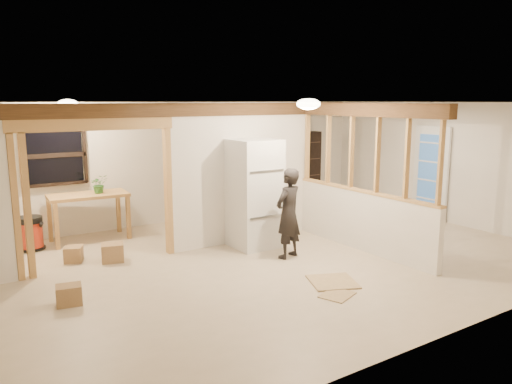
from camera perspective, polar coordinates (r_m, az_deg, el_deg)
floor at (r=8.17m, az=1.79°, el=-7.66°), size 9.00×6.50×0.01m
ceiling at (r=7.77m, az=1.90°, el=10.19°), size 9.00×6.50×0.01m
wall_back at (r=10.67m, az=-8.25°, el=3.43°), size 9.00×0.01×2.50m
wall_front at (r=5.59m, az=21.39°, el=-3.56°), size 9.00×0.01×2.50m
wall_right at (r=11.07m, az=21.31°, el=3.07°), size 0.01×6.50×2.50m
partition_center at (r=8.97m, az=-1.52°, el=2.22°), size 2.80×0.12×2.50m
doorway_frame at (r=7.96m, az=-17.63°, el=-0.42°), size 2.46×0.14×2.20m
header_beam_back at (r=8.32m, az=-8.70°, el=9.27°), size 7.00×0.18×0.22m
header_beam_right at (r=8.50m, az=12.45°, el=9.17°), size 0.18×3.30×0.22m
pony_wall at (r=8.74m, az=11.97°, el=-3.24°), size 0.12×3.20×1.00m
stud_partition at (r=8.55m, az=12.26°, el=4.34°), size 0.14×3.20×1.32m
window_back at (r=9.76m, az=-22.08°, el=3.89°), size 1.12×0.10×1.10m
french_door at (r=11.27m, az=19.34°, el=2.03°), size 0.12×0.86×2.00m
ceiling_dome_main at (r=7.55m, az=6.01°, el=9.98°), size 0.36×0.36×0.16m
ceiling_dome_util at (r=8.88m, az=-20.72°, el=9.43°), size 0.32×0.32×0.14m
hanging_bulb at (r=8.34m, az=-16.14°, el=7.61°), size 0.07×0.07×0.07m
refrigerator at (r=8.64m, az=-0.18°, el=-0.18°), size 0.77×0.75×1.88m
woman at (r=8.07m, az=3.71°, el=-2.45°), size 0.62×0.50×1.47m
work_table at (r=9.61m, az=-18.51°, el=-2.73°), size 1.42×0.78×0.87m
potted_plant at (r=9.49m, az=-17.51°, el=0.88°), size 0.31×0.27×0.34m
shop_vac at (r=9.39m, az=-24.38°, el=-4.30°), size 0.58×0.58×0.59m
bookshelf at (r=12.13m, az=5.35°, el=2.63°), size 0.90×0.30×1.79m
box_util_a at (r=8.32m, az=-16.06°, el=-6.67°), size 0.41×0.38×0.29m
box_util_b at (r=8.50m, az=-20.13°, el=-6.68°), size 0.35×0.35×0.25m
box_front at (r=6.82m, az=-20.59°, el=-10.95°), size 0.35×0.30×0.25m
floor_panel_near at (r=7.23m, az=8.76°, el=-10.11°), size 0.82×0.82×0.02m
floor_panel_far at (r=6.80m, az=9.25°, el=-11.53°), size 0.54×0.49×0.01m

